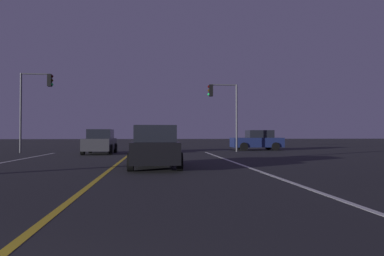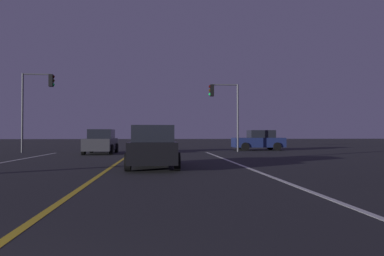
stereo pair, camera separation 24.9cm
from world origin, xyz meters
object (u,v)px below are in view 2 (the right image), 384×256
object	(u,v)px
traffic_light_near_left	(37,95)
car_lead_same_lane	(153,147)
car_crossing_side	(259,141)
traffic_light_near_right	(224,102)
car_oncoming	(101,142)

from	to	relation	value
traffic_light_near_left	car_lead_same_lane	bearing A→B (deg)	-54.36
car_crossing_side	traffic_light_near_left	xyz separation A→B (m)	(-17.41, -2.38, 3.44)
car_lead_same_lane	car_crossing_side	xyz separation A→B (m)	(8.69, 14.55, 0.00)
traffic_light_near_left	traffic_light_near_right	bearing A→B (deg)	0.00
traffic_light_near_left	car_crossing_side	bearing A→B (deg)	7.80
car_lead_same_lane	traffic_light_near_right	world-z (taller)	traffic_light_near_right
car_lead_same_lane	traffic_light_near_right	bearing A→B (deg)	-23.27
car_crossing_side	traffic_light_near_right	xyz separation A→B (m)	(-3.46, -2.38, 3.04)
car_oncoming	traffic_light_near_right	distance (m)	9.68
car_crossing_side	car_oncoming	size ratio (longest dim) A/B	1.00
car_crossing_side	traffic_light_near_left	world-z (taller)	traffic_light_near_left
car_lead_same_lane	traffic_light_near_left	distance (m)	15.36
car_oncoming	traffic_light_near_right	world-z (taller)	traffic_light_near_right
car_crossing_side	traffic_light_near_left	bearing A→B (deg)	7.80
traffic_light_near_right	traffic_light_near_left	xyz separation A→B (m)	(-13.95, 0.00, 0.39)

